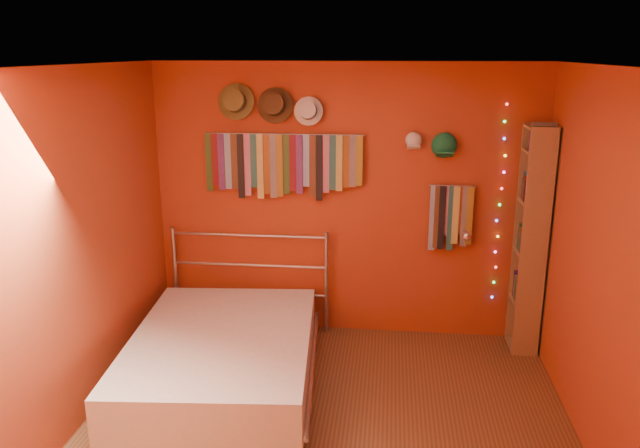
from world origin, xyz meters
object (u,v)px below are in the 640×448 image
at_px(bookshelf, 536,240).
at_px(tie_rack, 282,162).
at_px(reading_lamp, 466,235).
at_px(bed, 222,357).

bearing_deg(bookshelf, tie_rack, 176.04).
bearing_deg(reading_lamp, bed, -155.82).
bearing_deg(reading_lamp, tie_rack, 173.39).
bearing_deg(bed, bookshelf, 14.96).
xyz_separation_m(bookshelf, bed, (-2.55, -0.91, -0.79)).
relative_size(tie_rack, bookshelf, 0.72).
bearing_deg(bed, reading_lamp, 19.46).
relative_size(reading_lamp, bed, 0.16).
relative_size(reading_lamp, bookshelf, 0.17).
bearing_deg(bookshelf, bed, -160.32).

